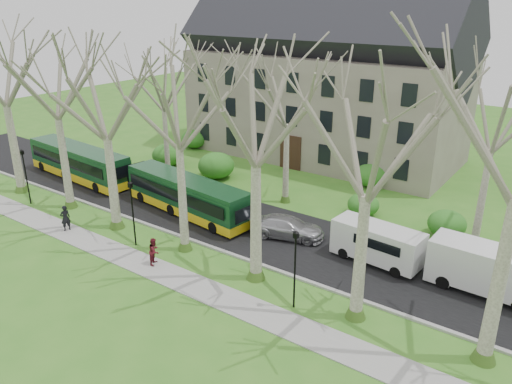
# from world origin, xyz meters

# --- Properties ---
(ground) EXTENTS (120.00, 120.00, 0.00)m
(ground) POSITION_xyz_m (0.00, 0.00, 0.00)
(ground) COLOR #397922
(ground) RESTS_ON ground
(sidewalk) EXTENTS (70.00, 2.00, 0.06)m
(sidewalk) POSITION_xyz_m (0.00, -2.50, 0.03)
(sidewalk) COLOR gray
(sidewalk) RESTS_ON ground
(road) EXTENTS (80.00, 8.00, 0.06)m
(road) POSITION_xyz_m (0.00, 5.50, 0.03)
(road) COLOR black
(road) RESTS_ON ground
(curb) EXTENTS (80.00, 0.25, 0.14)m
(curb) POSITION_xyz_m (0.00, 1.50, 0.07)
(curb) COLOR #A5A39E
(curb) RESTS_ON ground
(building) EXTENTS (26.50, 12.20, 16.00)m
(building) POSITION_xyz_m (-6.00, 24.00, 8.07)
(building) COLOR slate
(building) RESTS_ON ground
(tree_row_verge) EXTENTS (49.00, 7.00, 14.00)m
(tree_row_verge) POSITION_xyz_m (0.00, 0.30, 7.00)
(tree_row_verge) COLOR gray
(tree_row_verge) RESTS_ON ground
(tree_row_far) EXTENTS (33.00, 7.00, 12.00)m
(tree_row_far) POSITION_xyz_m (-1.33, 11.00, 6.00)
(tree_row_far) COLOR gray
(tree_row_far) RESTS_ON ground
(lamp_row) EXTENTS (36.22, 0.22, 4.30)m
(lamp_row) POSITION_xyz_m (-0.00, -1.00, 2.57)
(lamp_row) COLOR black
(lamp_row) RESTS_ON ground
(hedges) EXTENTS (30.60, 8.60, 2.00)m
(hedges) POSITION_xyz_m (-4.67, 14.00, 1.00)
(hedges) COLOR #2E641C
(hedges) RESTS_ON ground
(bus_lead) EXTENTS (11.94, 3.30, 2.95)m
(bus_lead) POSITION_xyz_m (-19.63, 4.84, 1.53)
(bus_lead) COLOR #113E1E
(bus_lead) RESTS_ON road
(bus_follow) EXTENTS (11.44, 3.67, 2.81)m
(bus_follow) POSITION_xyz_m (-6.70, 4.70, 1.46)
(bus_follow) COLOR #113E1E
(bus_follow) RESTS_ON road
(sedan) EXTENTS (5.25, 3.37, 1.42)m
(sedan) POSITION_xyz_m (1.45, 5.62, 0.77)
(sedan) COLOR #AEADB2
(sedan) RESTS_ON road
(van_a) EXTENTS (5.53, 2.43, 2.35)m
(van_a) POSITION_xyz_m (7.60, 5.86, 1.23)
(van_a) COLOR silver
(van_a) RESTS_ON road
(van_b) EXTENTS (6.06, 2.36, 2.62)m
(van_b) POSITION_xyz_m (13.72, 6.15, 1.37)
(van_b) COLOR silver
(van_b) RESTS_ON road
(pedestrian_a) EXTENTS (0.60, 0.75, 1.82)m
(pedestrian_a) POSITION_xyz_m (-11.45, -2.32, 0.97)
(pedestrian_a) COLOR black
(pedestrian_a) RESTS_ON sidewalk
(pedestrian_b) EXTENTS (0.91, 1.00, 1.68)m
(pedestrian_b) POSITION_xyz_m (-3.12, -2.04, 0.90)
(pedestrian_b) COLOR #5B141F
(pedestrian_b) RESTS_ON sidewalk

